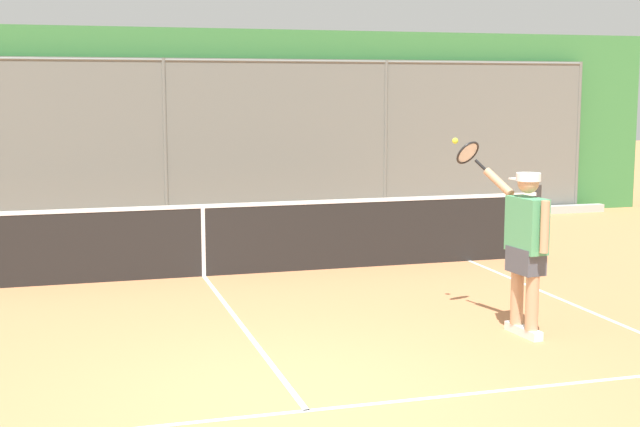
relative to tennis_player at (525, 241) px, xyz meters
name	(u,v)px	position (x,y,z in m)	size (l,w,h in m)	color
ground_plane	(297,397)	(2.65, 1.15, -0.96)	(60.00, 60.00, 0.00)	#C67A4C
court_line_markings	(317,423)	(2.65, 1.74, -0.96)	(7.74, 9.44, 0.01)	white
fence_backdrop	(161,128)	(2.65, -8.57, 0.78)	(19.44, 1.37, 3.53)	slate
tennis_net	(203,239)	(2.65, -3.71, -0.47)	(9.95, 0.09, 1.07)	#2D2D2D
tennis_player	(525,241)	(0.00, 0.00, 0.00)	(0.57, 1.35, 1.94)	silver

